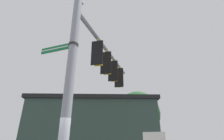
% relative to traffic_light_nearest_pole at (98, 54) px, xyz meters
% --- Properties ---
extents(signal_pole, '(0.30, 0.30, 7.27)m').
position_rel_traffic_light_nearest_pole_xyz_m(signal_pole, '(-0.24, -2.01, -2.01)').
color(signal_pole, gray).
rests_on(signal_pole, ground).
extents(mast_arm, '(0.95, 6.22, 0.19)m').
position_rel_traffic_light_nearest_pole_xyz_m(mast_arm, '(0.14, 1.09, 0.80)').
color(mast_arm, gray).
extents(traffic_light_nearest_pole, '(0.54, 0.49, 1.31)m').
position_rel_traffic_light_nearest_pole_xyz_m(traffic_light_nearest_pole, '(0.00, 0.00, 0.00)').
color(traffic_light_nearest_pole, black).
extents(traffic_light_mid_inner, '(0.54, 0.49, 1.31)m').
position_rel_traffic_light_nearest_pole_xyz_m(traffic_light_mid_inner, '(0.13, 1.06, 0.00)').
color(traffic_light_mid_inner, black).
extents(traffic_light_mid_outer, '(0.54, 0.49, 1.31)m').
position_rel_traffic_light_nearest_pole_xyz_m(traffic_light_mid_outer, '(0.26, 2.12, 0.00)').
color(traffic_light_mid_outer, black).
extents(traffic_light_arm_end, '(0.54, 0.49, 1.31)m').
position_rel_traffic_light_nearest_pole_xyz_m(traffic_light_arm_end, '(0.39, 3.18, 0.00)').
color(traffic_light_arm_end, black).
extents(street_name_sign, '(1.49, 0.35, 0.22)m').
position_rel_traffic_light_nearest_pole_xyz_m(street_name_sign, '(-0.59, -1.97, -0.70)').
color(street_name_sign, '#147238').
extents(bird_flying, '(0.43, 0.31, 0.14)m').
position_rel_traffic_light_nearest_pole_xyz_m(bird_flying, '(-0.87, -0.57, 2.67)').
color(bird_flying, gray).
extents(storefront_building, '(12.11, 10.96, 5.49)m').
position_rel_traffic_light_nearest_pole_xyz_m(storefront_building, '(-3.20, 9.42, -2.89)').
color(storefront_building, '#33473D').
rests_on(storefront_building, ground).
extents(tree_by_storefront, '(3.73, 3.73, 6.27)m').
position_rel_traffic_light_nearest_pole_xyz_m(tree_by_storefront, '(0.95, 8.42, -1.25)').
color(tree_by_storefront, '#4C3823').
rests_on(tree_by_storefront, ground).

